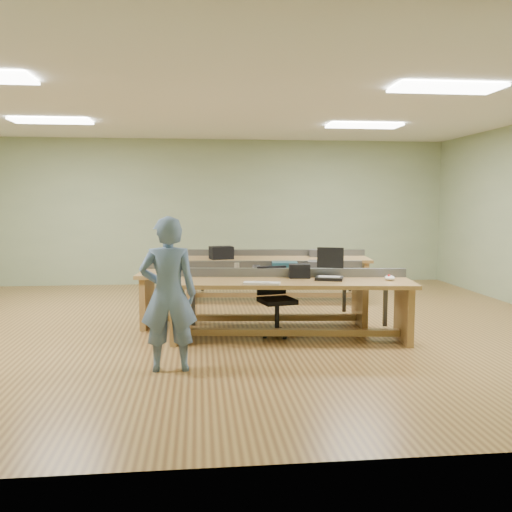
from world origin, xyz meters
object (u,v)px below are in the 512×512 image
at_px(workbench_back, 277,268).
at_px(laptop_base, 329,278).
at_px(workbench_front, 290,295).
at_px(drinks_can, 237,268).
at_px(workbench_mid, 254,285).
at_px(camera_bag, 299,271).
at_px(parts_bin_teal, 285,266).
at_px(mug, 256,268).
at_px(parts_bin_grey, 325,266).
at_px(person, 168,294).
at_px(task_chair, 276,310).

height_order(workbench_back, laptop_base, workbench_back).
bearing_deg(laptop_base, workbench_back, 114.05).
relative_size(workbench_front, drinks_can, 24.12).
xyz_separation_m(workbench_mid, camera_bag, (0.51, -0.71, 0.28)).
distance_m(workbench_front, workbench_mid, 0.97).
bearing_deg(workbench_front, drinks_can, 132.98).
bearing_deg(parts_bin_teal, workbench_back, 85.18).
relative_size(workbench_front, mug, 27.35).
bearing_deg(mug, parts_bin_teal, 4.55).
height_order(parts_bin_teal, parts_bin_grey, parts_bin_grey).
xyz_separation_m(person, laptop_base, (1.93, 1.08, -0.02)).
relative_size(workbench_mid, person, 2.05).
distance_m(task_chair, mug, 0.81).
bearing_deg(laptop_base, parts_bin_teal, 132.33).
bearing_deg(workbench_mid, laptop_base, -42.00).
relative_size(task_chair, mug, 7.81).
bearing_deg(workbench_mid, parts_bin_grey, 5.87).
relative_size(task_chair, drinks_can, 6.88).
relative_size(parts_bin_teal, drinks_can, 2.77).
height_order(workbench_mid, parts_bin_teal, parts_bin_teal).
xyz_separation_m(workbench_front, workbench_back, (0.23, 2.71, 0.00)).
bearing_deg(drinks_can, workbench_front, -54.12).
distance_m(laptop_base, camera_bag, 0.40).
bearing_deg(mug, drinks_can, -170.58).
bearing_deg(parts_bin_teal, task_chair, -108.38).
relative_size(workbench_mid, workbench_back, 1.00).
xyz_separation_m(laptop_base, camera_bag, (-0.34, 0.21, 0.07)).
height_order(workbench_back, parts_bin_teal, parts_bin_teal).
relative_size(workbench_back, camera_bag, 12.42).
relative_size(workbench_mid, drinks_can, 25.30).
xyz_separation_m(workbench_back, person, (-1.66, -3.81, 0.23)).
xyz_separation_m(workbench_mid, task_chair, (0.22, -0.64, -0.24)).
xyz_separation_m(parts_bin_teal, mug, (-0.41, -0.03, -0.02)).
xyz_separation_m(person, task_chair, (1.29, 1.35, -0.47)).
xyz_separation_m(workbench_back, mug, (-0.56, -1.82, 0.23)).
distance_m(workbench_front, laptop_base, 0.53).
xyz_separation_m(camera_bag, mug, (-0.48, 0.70, -0.04)).
bearing_deg(task_chair, drinks_can, 114.51).
height_order(workbench_mid, drinks_can, drinks_can).
bearing_deg(workbench_mid, task_chair, -65.94).
height_order(workbench_back, camera_bag, camera_bag).
relative_size(camera_bag, parts_bin_teal, 0.74).
height_order(task_chair, mug, task_chair).
relative_size(person, parts_bin_grey, 3.29).
height_order(person, task_chair, person).
relative_size(person, drinks_can, 12.36).
bearing_deg(parts_bin_teal, drinks_can, -173.47).
xyz_separation_m(parts_bin_teal, parts_bin_grey, (0.58, -0.01, 0.00)).
relative_size(parts_bin_teal, mug, 3.14).
distance_m(laptop_base, drinks_can, 1.39).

